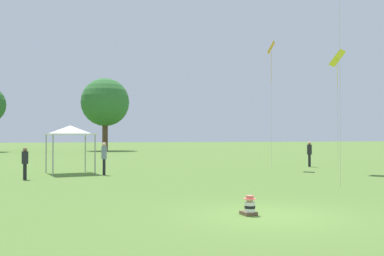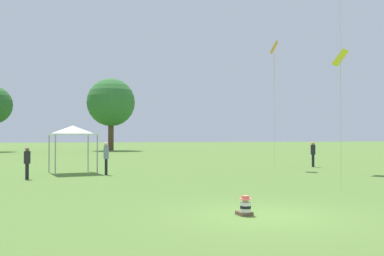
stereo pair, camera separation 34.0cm
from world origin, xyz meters
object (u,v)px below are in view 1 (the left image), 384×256
object	(u,v)px
person_standing_1	(104,155)
kite_2	(271,52)
distant_tree_3	(105,102)
canopy_tent	(70,131)
kite_3	(337,60)
seated_toddler	(249,207)
person_standing_2	(309,152)
person_standing_0	(25,160)

from	to	relation	value
person_standing_1	kite_2	distance (m)	13.32
person_standing_1	distant_tree_3	bearing A→B (deg)	-67.23
person_standing_1	canopy_tent	world-z (taller)	canopy_tent
kite_3	distant_tree_3	world-z (taller)	distant_tree_3
canopy_tent	distant_tree_3	size ratio (longest dim) A/B	0.28
seated_toddler	person_standing_1	bearing A→B (deg)	96.45
person_standing_1	kite_2	bearing A→B (deg)	-142.37
distant_tree_3	person_standing_2	bearing A→B (deg)	-74.32
person_standing_0	person_standing_2	bearing A→B (deg)	-152.38
person_standing_2	kite_2	bearing A→B (deg)	58.44
seated_toddler	kite_2	world-z (taller)	kite_2
person_standing_0	person_standing_2	xyz separation A→B (m)	(18.79, 4.61, 0.11)
seated_toddler	canopy_tent	size ratio (longest dim) A/B	0.18
person_standing_0	person_standing_2	world-z (taller)	person_standing_2
person_standing_2	canopy_tent	size ratio (longest dim) A/B	0.59
kite_3	seated_toddler	bearing A→B (deg)	53.06
person_standing_0	distant_tree_3	xyz separation A→B (m)	(7.52, 44.75, 6.32)
person_standing_0	seated_toddler	bearing A→B (deg)	132.90
canopy_tent	distant_tree_3	world-z (taller)	distant_tree_3
kite_3	distant_tree_3	distance (m)	46.20
seated_toddler	person_standing_2	distance (m)	20.84
person_standing_2	kite_2	distance (m)	7.69
person_standing_1	kite_3	world-z (taller)	kite_3
person_standing_1	canopy_tent	bearing A→B (deg)	-12.70
person_standing_1	person_standing_0	bearing A→B (deg)	48.69
seated_toddler	person_standing_0	size ratio (longest dim) A/B	0.34
kite_3	person_standing_2	bearing A→B (deg)	-95.76
person_standing_0	canopy_tent	world-z (taller)	canopy_tent
person_standing_2	distant_tree_3	bearing A→B (deg)	-31.68
person_standing_0	kite_2	bearing A→B (deg)	-152.84
seated_toddler	person_standing_0	world-z (taller)	person_standing_0
person_standing_0	person_standing_1	bearing A→B (deg)	-144.82
seated_toddler	canopy_tent	bearing A→B (deg)	101.70
person_standing_1	canopy_tent	xyz separation A→B (m)	(-1.84, 1.55, 1.38)
person_standing_1	seated_toddler	bearing A→B (deg)	128.94
seated_toddler	canopy_tent	distance (m)	16.52
seated_toddler	person_standing_2	xyz separation A→B (m)	(11.83, 17.13, 0.85)
canopy_tent	kite_2	bearing A→B (deg)	2.17
kite_3	kite_2	bearing A→B (deg)	-52.33
kite_3	distant_tree_3	bearing A→B (deg)	-72.26
kite_2	kite_3	xyz separation A→B (m)	(2.53, -3.91, -1.08)
kite_3	canopy_tent	bearing A→B (deg)	-7.50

